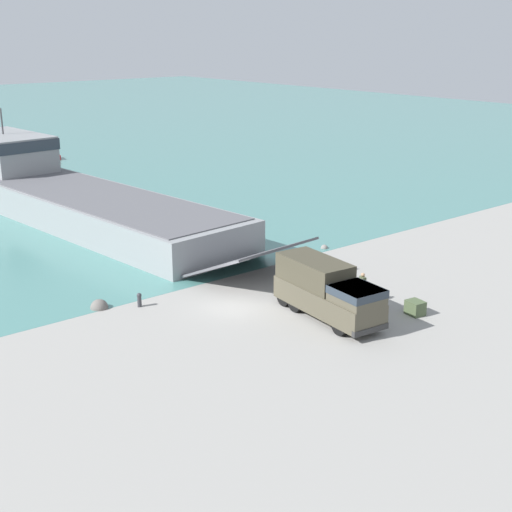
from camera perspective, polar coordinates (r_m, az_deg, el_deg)
name	(u,v)px	position (r m, az deg, el deg)	size (l,w,h in m)	color
ground_plane	(235,305)	(41.74, -1.66, -3.93)	(240.00, 240.00, 0.00)	gray
landing_craft	(58,189)	(64.65, -15.53, 5.17)	(11.43, 42.73, 8.34)	gray
military_truck	(327,290)	(39.64, 5.71, -2.76)	(3.07, 7.48, 3.09)	#4C4738
soldier_on_ramp	(362,285)	(42.23, 8.51, -2.32)	(0.36, 0.49, 1.82)	#566042
moored_boat_c	(34,157)	(92.44, -17.34, 7.54)	(6.28, 3.43, 1.26)	#B22323
mooring_bollard	(139,299)	(41.85, -9.32, -3.43)	(0.28, 0.28, 0.84)	#333338
cargo_crate	(415,308)	(41.19, 12.62, -4.06)	(0.82, 0.98, 0.82)	#475638
shoreline_rock_a	(99,308)	(42.24, -12.42, -4.09)	(1.04, 1.04, 1.04)	#66605B
shoreline_rock_b	(324,248)	(52.68, 5.49, 0.62)	(0.54, 0.54, 0.54)	gray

